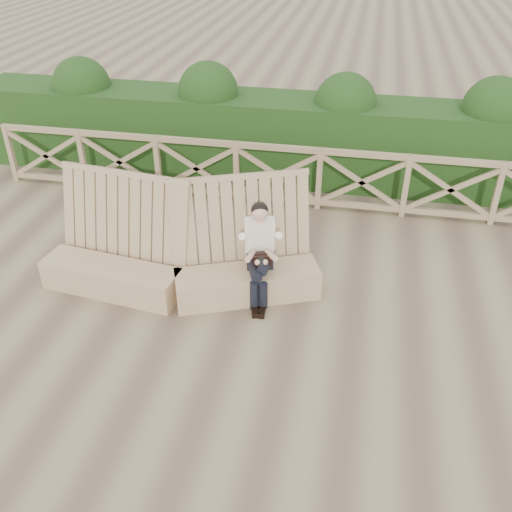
# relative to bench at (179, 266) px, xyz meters

# --- Properties ---
(ground) EXTENTS (60.00, 60.00, 0.00)m
(ground) POSITION_rel_bench_xyz_m (0.86, -0.73, -0.39)
(ground) COLOR brown
(ground) RESTS_ON ground
(bench) EXTENTS (3.80, 1.42, 1.55)m
(bench) POSITION_rel_bench_xyz_m (0.00, 0.00, 0.00)
(bench) COLOR #917A53
(bench) RESTS_ON ground
(woman) EXTENTS (0.47, 0.86, 1.34)m
(woman) POSITION_rel_bench_xyz_m (1.08, 0.12, 0.33)
(woman) COLOR black
(woman) RESTS_ON ground
(guardrail) EXTENTS (10.10, 0.09, 1.10)m
(guardrail) POSITION_rel_bench_xyz_m (0.86, 2.77, 0.17)
(guardrail) COLOR #8B6E51
(guardrail) RESTS_ON ground
(hedge) EXTENTS (12.00, 1.20, 1.50)m
(hedge) POSITION_rel_bench_xyz_m (0.86, 3.97, 0.36)
(hedge) COLOR black
(hedge) RESTS_ON ground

